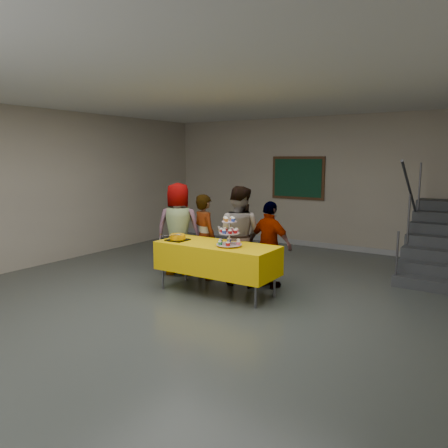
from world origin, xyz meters
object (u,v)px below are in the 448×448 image
Objects in this scene: schoolchild_d at (270,245)px; noticeboard at (298,178)px; cupcake_stand at (229,234)px; schoolchild_a at (178,229)px; schoolchild_c at (238,236)px; bear_cake at (178,237)px; bake_table at (217,258)px; schoolchild_b at (205,237)px.

schoolchild_d is 3.74m from noticeboard.
cupcake_stand is 0.27× the size of schoolchild_a.
schoolchild_c reaches higher than cupcake_stand.
bear_cake is 0.22× the size of schoolchild_a.
bear_cake is at bearing 37.62° from schoolchild_c.
schoolchild_a is (-1.46, 0.62, -0.13)m from cupcake_stand.
noticeboard is (0.69, 3.60, 0.78)m from schoolchild_a.
bake_table is 0.64m from schoolchild_c.
schoolchild_a is at bearing -100.86° from noticeboard.
cupcake_stand is at bearing 132.12° from schoolchild_a.
bear_cake is at bearing -177.21° from cupcake_stand.
schoolchild_b is 1.19m from schoolchild_d.
schoolchild_d is (1.22, 0.81, -0.13)m from bear_cake.
cupcake_stand reaches higher than bake_table.
schoolchild_c is at bearing 87.34° from bake_table.
noticeboard reaches higher than bear_cake.
schoolchild_c reaches higher than bear_cake.
bake_table is at bearing 166.50° from cupcake_stand.
bear_cake is 4.34m from noticeboard.
schoolchild_d is (0.55, 0.70, 0.14)m from bake_table.
cupcake_stand is at bearing -13.50° from bake_table.
cupcake_stand reaches higher than bear_cake.
bake_table is at bearing 130.16° from schoolchild_a.
schoolchild_b reaches higher than schoolchild_d.
schoolchild_b is (-0.63, 0.57, 0.17)m from bake_table.
bear_cake is at bearing -170.85° from bake_table.
schoolchild_c is (0.70, 0.70, -0.02)m from bear_cake.
bear_cake is 0.28× the size of noticeboard.
noticeboard is at bearing -67.95° from schoolchild_b.
schoolchild_a reaches higher than schoolchild_c.
bake_table is at bearing 162.08° from schoolchild_b.
schoolchild_c is 1.25× the size of noticeboard.
cupcake_stand is 1.24× the size of bear_cake.
schoolchild_b is (0.04, 0.68, -0.10)m from bear_cake.
schoolchild_a is 3.75m from noticeboard.
noticeboard reaches higher than schoolchild_b.
schoolchild_c is at bearing 156.59° from schoolchild_a.
noticeboard is (0.12, 3.59, 0.87)m from schoolchild_b.
noticeboard reaches higher than bake_table.
bear_cake is (-0.68, -0.11, 0.27)m from bake_table.
schoolchild_a is at bearing 15.07° from schoolchild_d.
schoolchild_c is 3.70m from noticeboard.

